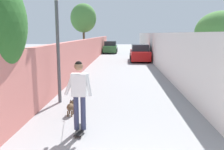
{
  "coord_description": "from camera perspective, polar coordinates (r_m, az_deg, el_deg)",
  "views": [
    {
      "loc": [
        -2.89,
        -0.14,
        2.54
      ],
      "look_at": [
        5.97,
        0.29,
        1.0
      ],
      "focal_mm": 38.63,
      "sensor_mm": 36.0,
      "label": 1
    }
  ],
  "objects": [
    {
      "name": "ground_plane",
      "position": [
        17.08,
        2.29,
        1.28
      ],
      "size": [
        80.0,
        80.0,
        0.0
      ],
      "primitive_type": "plane",
      "color": "gray"
    },
    {
      "name": "wall_left",
      "position": [
        15.25,
        -8.27,
        4.13
      ],
      "size": [
        48.0,
        0.3,
        2.1
      ],
      "primitive_type": "cube",
      "color": "#CC726B",
      "rests_on": "ground"
    },
    {
      "name": "fence_right",
      "position": [
        15.18,
        12.84,
        4.87
      ],
      "size": [
        48.0,
        0.3,
        2.58
      ],
      "primitive_type": "cube",
      "color": "white",
      "rests_on": "ground"
    },
    {
      "name": "tree_right_near",
      "position": [
        11.15,
        24.35,
        9.11
      ],
      "size": [
        2.12,
        2.12,
        3.46
      ],
      "color": "#473523",
      "rests_on": "ground"
    },
    {
      "name": "tree_left_mid",
      "position": [
        22.23,
        -6.78,
        13.19
      ],
      "size": [
        2.3,
        2.3,
        5.16
      ],
      "color": "brown",
      "rests_on": "ground"
    },
    {
      "name": "lamp_post",
      "position": [
        8.92,
        -12.85,
        11.13
      ],
      "size": [
        0.36,
        0.36,
        4.02
      ],
      "color": "#4C4C51",
      "rests_on": "ground"
    },
    {
      "name": "skateboard",
      "position": [
        6.46,
        -7.55,
        -12.75
      ],
      "size": [
        0.8,
        0.2,
        0.08
      ],
      "color": "black",
      "rests_on": "ground"
    },
    {
      "name": "person_skateboarder",
      "position": [
        6.13,
        -7.78,
        -3.51
      ],
      "size": [
        0.22,
        0.71,
        1.78
      ],
      "color": "#333859",
      "rests_on": "skateboard"
    },
    {
      "name": "dog",
      "position": [
        7.72,
        -9.76,
        -7.37
      ],
      "size": [
        1.62,
        0.66,
        1.06
      ],
      "color": "brown",
      "rests_on": "ground"
    },
    {
      "name": "car_near",
      "position": [
        22.57,
        6.59,
        5.14
      ],
      "size": [
        4.21,
        1.8,
        1.54
      ],
      "color": "#B71414",
      "rests_on": "ground"
    },
    {
      "name": "car_far",
      "position": [
        32.06,
        -0.38,
        6.57
      ],
      "size": [
        4.24,
        1.8,
        1.54
      ],
      "color": "#336B38",
      "rests_on": "ground"
    }
  ]
}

